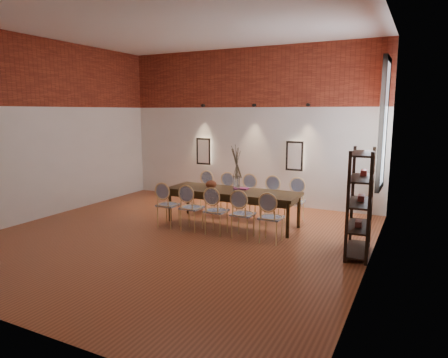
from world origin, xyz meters
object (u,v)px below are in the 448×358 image
at_px(chair_near_d, 243,214).
at_px(dining_table, 232,207).
at_px(vase, 237,183).
at_px(shelving_rack, 360,203).
at_px(chair_far_e, 294,201).
at_px(bowl, 211,184).
at_px(chair_near_c, 216,211).
at_px(chair_far_d, 270,199).
at_px(chair_near_b, 192,208).
at_px(book, 242,188).
at_px(chair_far_b, 224,194).
at_px(chair_far_c, 246,196).
at_px(chair_far_a, 203,192).
at_px(chair_near_a, 168,205).
at_px(chair_near_e, 271,217).

bearing_deg(chair_near_d, dining_table, 127.68).
relative_size(vase, shelving_rack, 0.17).
bearing_deg(vase, chair_far_e, 35.44).
distance_m(chair_far_e, bowl, 1.85).
bearing_deg(bowl, chair_far_e, 26.05).
distance_m(chair_near_c, shelving_rack, 2.72).
distance_m(dining_table, shelving_rack, 2.82).
distance_m(dining_table, chair_near_c, 0.74).
bearing_deg(chair_far_d, chair_near_b, 52.32).
bearing_deg(chair_far_d, chair_far_e, -180.00).
xyz_separation_m(chair_near_b, chair_far_d, (1.14, 1.48, 0.00)).
bearing_deg(book, chair_far_d, 51.75).
bearing_deg(chair_far_b, chair_far_c, 180.00).
height_order(chair_near_b, chair_far_b, same).
xyz_separation_m(chair_far_a, chair_far_c, (1.14, 0.00, 0.00)).
bearing_deg(chair_near_b, bowl, 83.07).
xyz_separation_m(chair_near_b, bowl, (0.08, 0.69, 0.37)).
bearing_deg(book, chair_far_e, 28.75).
relative_size(chair_far_b, vase, 3.13).
bearing_deg(chair_far_c, chair_far_e, -180.00).
height_order(dining_table, book, book).
xyz_separation_m(chair_near_d, chair_far_d, (-0.01, 1.48, 0.00)).
relative_size(chair_near_b, chair_far_c, 1.00).
bearing_deg(chair_far_c, chair_near_a, 52.32).
distance_m(chair_near_d, bowl, 1.31).
bearing_deg(bowl, chair_near_b, -96.73).
height_order(chair_near_b, shelving_rack, shelving_rack).
xyz_separation_m(chair_near_b, book, (0.70, 0.93, 0.30)).
relative_size(chair_near_c, chair_far_e, 1.00).
xyz_separation_m(book, shelving_rack, (2.55, -0.88, 0.14)).
distance_m(chair_far_a, vase, 1.50).
height_order(chair_near_a, chair_far_d, same).
distance_m(chair_near_a, chair_near_e, 2.28).
relative_size(chair_near_c, chair_far_b, 1.00).
bearing_deg(chair_near_c, chair_near_a, -180.00).
height_order(chair_near_c, chair_far_b, same).
relative_size(chair_near_c, chair_near_d, 1.00).
relative_size(chair_far_d, bowl, 3.92).
bearing_deg(book, chair_far_b, 142.50).
distance_m(vase, bowl, 0.59).
height_order(dining_table, vase, vase).
distance_m(dining_table, bowl, 0.67).
bearing_deg(dining_table, chair_far_b, 127.68).
bearing_deg(chair_near_c, chair_far_a, 127.68).
relative_size(chair_far_b, bowl, 3.92).
xyz_separation_m(chair_far_d, vase, (-0.47, -0.74, 0.43)).
height_order(dining_table, chair_far_a, chair_far_a).
relative_size(chair_near_c, book, 3.62).
height_order(chair_near_a, vase, vase).
bearing_deg(chair_near_c, chair_far_c, 90.00).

